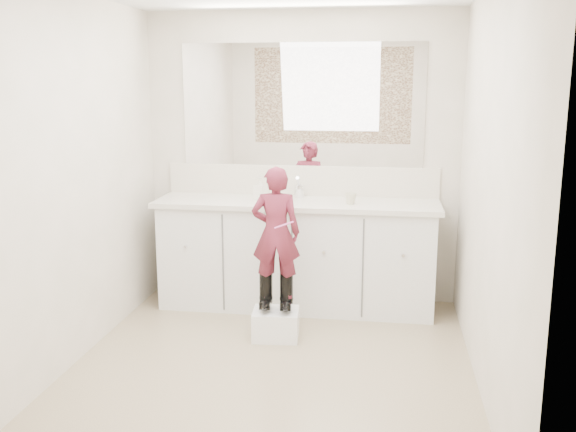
# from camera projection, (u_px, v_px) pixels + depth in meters

# --- Properties ---
(floor) EXTENTS (3.00, 3.00, 0.00)m
(floor) POSITION_uv_depth(u_px,v_px,m) (270.00, 369.00, 4.16)
(floor) COLOR #837055
(floor) RESTS_ON ground
(wall_back) EXTENTS (2.60, 0.00, 2.60)m
(wall_back) POSITION_uv_depth(u_px,v_px,m) (302.00, 158.00, 5.36)
(wall_back) COLOR beige
(wall_back) RESTS_ON floor
(wall_front) EXTENTS (2.60, 0.00, 2.60)m
(wall_front) POSITION_uv_depth(u_px,v_px,m) (199.00, 249.00, 2.46)
(wall_front) COLOR beige
(wall_front) RESTS_ON floor
(wall_left) EXTENTS (0.00, 3.00, 3.00)m
(wall_left) POSITION_uv_depth(u_px,v_px,m) (70.00, 182.00, 4.10)
(wall_left) COLOR beige
(wall_left) RESTS_ON floor
(wall_right) EXTENTS (0.00, 3.00, 3.00)m
(wall_right) POSITION_uv_depth(u_px,v_px,m) (489.00, 192.00, 3.72)
(wall_right) COLOR beige
(wall_right) RESTS_ON floor
(vanity_cabinet) EXTENTS (2.20, 0.55, 0.85)m
(vanity_cabinet) POSITION_uv_depth(u_px,v_px,m) (297.00, 256.00, 5.26)
(vanity_cabinet) COLOR silver
(vanity_cabinet) RESTS_ON floor
(countertop) EXTENTS (2.28, 0.58, 0.04)m
(countertop) POSITION_uv_depth(u_px,v_px,m) (297.00, 203.00, 5.15)
(countertop) COLOR beige
(countertop) RESTS_ON vanity_cabinet
(backsplash) EXTENTS (2.28, 0.03, 0.25)m
(backsplash) POSITION_uv_depth(u_px,v_px,m) (301.00, 180.00, 5.39)
(backsplash) COLOR beige
(backsplash) RESTS_ON countertop
(mirror) EXTENTS (2.00, 0.02, 1.00)m
(mirror) POSITION_uv_depth(u_px,v_px,m) (302.00, 105.00, 5.26)
(mirror) COLOR white
(mirror) RESTS_ON wall_back
(dot_panel) EXTENTS (2.00, 0.01, 1.20)m
(dot_panel) POSITION_uv_depth(u_px,v_px,m) (196.00, 131.00, 2.38)
(dot_panel) COLOR #472819
(dot_panel) RESTS_ON wall_front
(faucet) EXTENTS (0.08, 0.08, 0.10)m
(faucet) POSITION_uv_depth(u_px,v_px,m) (299.00, 191.00, 5.30)
(faucet) COLOR silver
(faucet) RESTS_ON countertop
(cup) EXTENTS (0.10, 0.10, 0.09)m
(cup) POSITION_uv_depth(u_px,v_px,m) (351.00, 198.00, 5.01)
(cup) COLOR beige
(cup) RESTS_ON countertop
(soap_bottle) EXTENTS (0.10, 0.11, 0.18)m
(soap_bottle) POSITION_uv_depth(u_px,v_px,m) (260.00, 188.00, 5.22)
(soap_bottle) COLOR silver
(soap_bottle) RESTS_ON countertop
(step_stool) EXTENTS (0.35, 0.30, 0.21)m
(step_stool) POSITION_uv_depth(u_px,v_px,m) (276.00, 324.00, 4.65)
(step_stool) COLOR white
(step_stool) RESTS_ON floor
(boot_left) EXTENTS (0.12, 0.19, 0.27)m
(boot_left) POSITION_uv_depth(u_px,v_px,m) (266.00, 291.00, 4.63)
(boot_left) COLOR black
(boot_left) RESTS_ON step_stool
(boot_right) EXTENTS (0.12, 0.19, 0.27)m
(boot_right) POSITION_uv_depth(u_px,v_px,m) (286.00, 292.00, 4.61)
(boot_right) COLOR black
(boot_right) RESTS_ON step_stool
(toddler) EXTENTS (0.36, 0.26, 0.95)m
(toddler) POSITION_uv_depth(u_px,v_px,m) (276.00, 233.00, 4.53)
(toddler) COLOR #A53253
(toddler) RESTS_ON step_stool
(toothbrush) EXTENTS (0.14, 0.02, 0.06)m
(toothbrush) POSITION_uv_depth(u_px,v_px,m) (284.00, 225.00, 4.43)
(toothbrush) COLOR #F760BA
(toothbrush) RESTS_ON toddler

